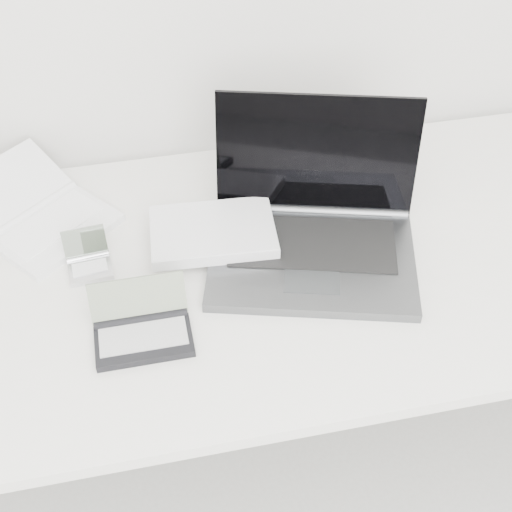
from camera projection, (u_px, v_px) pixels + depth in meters
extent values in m
cube|color=white|center=(266.00, 266.00, 1.49)|extent=(1.60, 0.80, 0.03)
cylinder|color=silver|center=(488.00, 231.00, 2.10)|extent=(0.04, 0.04, 0.70)
cube|color=#515355|center=(312.00, 261.00, 1.46)|extent=(0.48, 0.39, 0.02)
cube|color=black|center=(312.00, 243.00, 1.48)|extent=(0.37, 0.24, 0.00)
cube|color=black|center=(316.00, 155.00, 1.49)|extent=(0.42, 0.17, 0.26)
cylinder|color=#515355|center=(313.00, 211.00, 1.56)|extent=(0.40, 0.13, 0.02)
cube|color=#3A3D3F|center=(312.00, 280.00, 1.41)|extent=(0.13, 0.10, 0.00)
cube|color=white|center=(213.00, 232.00, 1.49)|extent=(0.27, 0.19, 0.03)
cube|color=white|center=(212.00, 227.00, 1.48)|extent=(0.26, 0.18, 0.00)
cube|color=white|center=(58.00, 231.00, 1.53)|extent=(0.29, 0.28, 0.02)
cube|color=white|center=(52.00, 224.00, 1.53)|extent=(0.23, 0.21, 0.00)
cube|color=white|center=(8.00, 187.00, 1.57)|extent=(0.28, 0.26, 0.07)
cylinder|color=white|center=(32.00, 212.00, 1.56)|extent=(0.20, 0.16, 0.02)
cube|color=silver|center=(90.00, 270.00, 1.45)|extent=(0.09, 0.07, 0.01)
cube|color=silver|center=(90.00, 268.00, 1.45)|extent=(0.07, 0.04, 0.00)
cube|color=gray|center=(85.00, 242.00, 1.46)|extent=(0.09, 0.04, 0.06)
cylinder|color=silver|center=(88.00, 257.00, 1.47)|extent=(0.09, 0.02, 0.01)
cube|color=black|center=(144.00, 342.00, 1.32)|extent=(0.18, 0.10, 0.02)
cube|color=#9A9A9A|center=(143.00, 337.00, 1.32)|extent=(0.16, 0.07, 0.00)
cube|color=gray|center=(138.00, 298.00, 1.33)|extent=(0.18, 0.04, 0.08)
cylinder|color=black|center=(141.00, 320.00, 1.35)|extent=(0.18, 0.02, 0.02)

